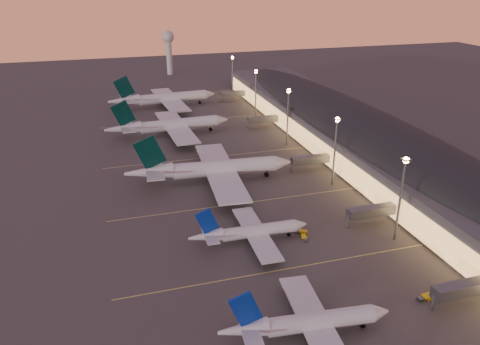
{
  "coord_description": "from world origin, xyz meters",
  "views": [
    {
      "loc": [
        -41.42,
        -100.71,
        72.21
      ],
      "look_at": [
        2.0,
        45.0,
        7.0
      ],
      "focal_mm": 35.0,
      "sensor_mm": 36.0,
      "label": 1
    }
  ],
  "objects_px": {
    "airliner_narrow_south": "(306,323)",
    "airliner_wide_mid": "(169,126)",
    "airliner_wide_far": "(164,99)",
    "baggage_tug_b": "(426,297)",
    "baggage_tug_c": "(302,232)",
    "airliner_wide_near": "(211,169)",
    "airliner_narrow_north": "(249,232)",
    "baggage_tug_d": "(304,238)",
    "radar_tower": "(169,45)"
  },
  "relations": [
    {
      "from": "airliner_wide_mid",
      "to": "airliner_wide_far",
      "type": "height_order",
      "value": "airliner_wide_far"
    },
    {
      "from": "airliner_wide_mid",
      "to": "baggage_tug_b",
      "type": "relative_size",
      "value": 14.78
    },
    {
      "from": "airliner_wide_mid",
      "to": "radar_tower",
      "type": "distance_m",
      "value": 148.76
    },
    {
      "from": "airliner_wide_far",
      "to": "baggage_tug_b",
      "type": "distance_m",
      "value": 195.24
    },
    {
      "from": "baggage_tug_b",
      "to": "airliner_wide_near",
      "type": "bearing_deg",
      "value": 108.12
    },
    {
      "from": "airliner_wide_near",
      "to": "radar_tower",
      "type": "bearing_deg",
      "value": 89.47
    },
    {
      "from": "airliner_wide_far",
      "to": "baggage_tug_d",
      "type": "relative_size",
      "value": 18.53
    },
    {
      "from": "airliner_wide_mid",
      "to": "radar_tower",
      "type": "relative_size",
      "value": 1.83
    },
    {
      "from": "airliner_wide_far",
      "to": "baggage_tug_b",
      "type": "relative_size",
      "value": 15.49
    },
    {
      "from": "airliner_narrow_north",
      "to": "airliner_wide_mid",
      "type": "xyz_separation_m",
      "value": [
        -7.56,
        103.22,
        1.63
      ]
    },
    {
      "from": "airliner_wide_far",
      "to": "airliner_wide_near",
      "type": "bearing_deg",
      "value": -93.21
    },
    {
      "from": "baggage_tug_c",
      "to": "baggage_tug_d",
      "type": "height_order",
      "value": "baggage_tug_c"
    },
    {
      "from": "airliner_narrow_south",
      "to": "baggage_tug_c",
      "type": "bearing_deg",
      "value": 72.78
    },
    {
      "from": "airliner_narrow_south",
      "to": "airliner_narrow_north",
      "type": "distance_m",
      "value": 39.98
    },
    {
      "from": "airliner_wide_mid",
      "to": "baggage_tug_d",
      "type": "bearing_deg",
      "value": -80.52
    },
    {
      "from": "airliner_wide_near",
      "to": "radar_tower",
      "type": "relative_size",
      "value": 1.92
    },
    {
      "from": "baggage_tug_c",
      "to": "airliner_narrow_south",
      "type": "bearing_deg",
      "value": -83.92
    },
    {
      "from": "baggage_tug_b",
      "to": "baggage_tug_d",
      "type": "bearing_deg",
      "value": 112.22
    },
    {
      "from": "airliner_wide_near",
      "to": "baggage_tug_c",
      "type": "relative_size",
      "value": 17.37
    },
    {
      "from": "airliner_wide_far",
      "to": "airliner_narrow_north",
      "type": "bearing_deg",
      "value": -93.19
    },
    {
      "from": "airliner_wide_near",
      "to": "airliner_wide_mid",
      "type": "xyz_separation_m",
      "value": [
        -6.72,
        58.51,
        -0.23
      ]
    },
    {
      "from": "airliner_wide_mid",
      "to": "baggage_tug_c",
      "type": "xyz_separation_m",
      "value": [
        24.19,
        -103.23,
        -4.45
      ]
    },
    {
      "from": "baggage_tug_b",
      "to": "baggage_tug_c",
      "type": "distance_m",
      "value": 40.23
    },
    {
      "from": "airliner_wide_far",
      "to": "baggage_tug_c",
      "type": "xyz_separation_m",
      "value": [
        19.4,
        -155.06,
        -4.68
      ]
    },
    {
      "from": "airliner_wide_near",
      "to": "airliner_wide_mid",
      "type": "distance_m",
      "value": 58.89
    },
    {
      "from": "radar_tower",
      "to": "baggage_tug_d",
      "type": "height_order",
      "value": "radar_tower"
    },
    {
      "from": "airliner_narrow_south",
      "to": "airliner_wide_mid",
      "type": "height_order",
      "value": "airliner_wide_mid"
    },
    {
      "from": "baggage_tug_b",
      "to": "baggage_tug_c",
      "type": "height_order",
      "value": "baggage_tug_b"
    },
    {
      "from": "airliner_narrow_south",
      "to": "airliner_wide_near",
      "type": "bearing_deg",
      "value": 95.92
    },
    {
      "from": "airliner_narrow_south",
      "to": "baggage_tug_d",
      "type": "bearing_deg",
      "value": 71.86
    },
    {
      "from": "airliner_wide_near",
      "to": "radar_tower",
      "type": "distance_m",
      "value": 205.83
    },
    {
      "from": "baggage_tug_d",
      "to": "airliner_wide_far",
      "type": "bearing_deg",
      "value": 12.25
    },
    {
      "from": "airliner_narrow_north",
      "to": "airliner_wide_far",
      "type": "distance_m",
      "value": 155.09
    },
    {
      "from": "airliner_narrow_south",
      "to": "airliner_wide_near",
      "type": "distance_m",
      "value": 84.71
    },
    {
      "from": "airliner_wide_mid",
      "to": "baggage_tug_b",
      "type": "distance_m",
      "value": 145.84
    },
    {
      "from": "airliner_narrow_north",
      "to": "baggage_tug_c",
      "type": "xyz_separation_m",
      "value": [
        16.62,
        -0.01,
        -2.81
      ]
    },
    {
      "from": "airliner_narrow_north",
      "to": "baggage_tug_d",
      "type": "distance_m",
      "value": 16.55
    },
    {
      "from": "airliner_narrow_south",
      "to": "airliner_narrow_north",
      "type": "xyz_separation_m",
      "value": [
        -0.01,
        39.98,
        -0.25
      ]
    },
    {
      "from": "baggage_tug_b",
      "to": "baggage_tug_c",
      "type": "xyz_separation_m",
      "value": [
        -16.1,
        36.87,
        -0.07
      ]
    },
    {
      "from": "airliner_wide_near",
      "to": "baggage_tug_d",
      "type": "distance_m",
      "value": 51.03
    },
    {
      "from": "airliner_narrow_north",
      "to": "airliner_narrow_south",
      "type": "bearing_deg",
      "value": -88.51
    },
    {
      "from": "airliner_wide_mid",
      "to": "baggage_tug_c",
      "type": "height_order",
      "value": "airliner_wide_mid"
    },
    {
      "from": "airliner_wide_far",
      "to": "baggage_tug_d",
      "type": "xyz_separation_m",
      "value": [
        18.76,
        -158.29,
        -4.69
      ]
    },
    {
      "from": "baggage_tug_b",
      "to": "baggage_tug_d",
      "type": "distance_m",
      "value": 37.58
    },
    {
      "from": "airliner_narrow_north",
      "to": "baggage_tug_c",
      "type": "height_order",
      "value": "airliner_narrow_north"
    },
    {
      "from": "baggage_tug_b",
      "to": "radar_tower",
      "type": "bearing_deg",
      "value": 89.23
    },
    {
      "from": "airliner_wide_near",
      "to": "airliner_wide_far",
      "type": "distance_m",
      "value": 110.36
    },
    {
      "from": "airliner_narrow_south",
      "to": "airliner_wide_mid",
      "type": "xyz_separation_m",
      "value": [
        -7.58,
        143.2,
        1.38
      ]
    },
    {
      "from": "airliner_narrow_north",
      "to": "airliner_wide_near",
      "type": "xyz_separation_m",
      "value": [
        -0.84,
        44.71,
        1.86
      ]
    },
    {
      "from": "airliner_narrow_south",
      "to": "baggage_tug_b",
      "type": "relative_size",
      "value": 9.48
    }
  ]
}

